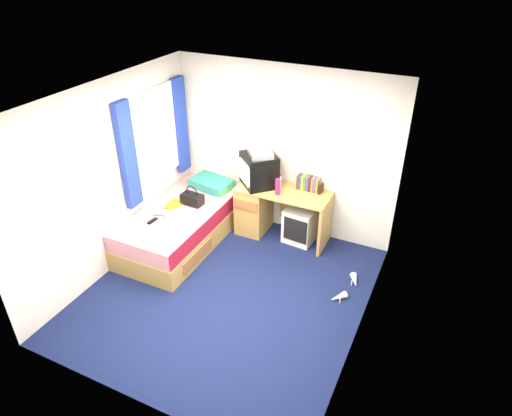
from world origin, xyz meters
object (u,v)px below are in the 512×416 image
at_px(storage_cube, 301,224).
at_px(water_bottle, 162,213).
at_px(magazine, 175,204).
at_px(desk, 265,207).
at_px(towel, 180,218).
at_px(remote_control, 152,221).
at_px(colour_swatch_fan, 163,232).
at_px(crt_tv, 259,170).
at_px(aerosol_can, 279,182).
at_px(bed, 182,225).
at_px(handbag, 192,199).
at_px(picture_frame, 321,189).
at_px(white_heels, 347,289).
at_px(pillow, 211,184).
at_px(pink_water_bottle, 278,187).
at_px(vcr, 259,152).

distance_m(storage_cube, water_bottle, 1.93).
bearing_deg(magazine, desk, 32.68).
bearing_deg(towel, remote_control, -153.77).
distance_m(desk, colour_swatch_fan, 1.57).
xyz_separation_m(crt_tv, aerosol_can, (0.30, 0.02, -0.13)).
distance_m(bed, crt_tv, 1.33).
height_order(handbag, colour_swatch_fan, handbag).
height_order(storage_cube, aerosol_can, aerosol_can).
xyz_separation_m(desk, remote_control, (-1.10, -1.18, 0.14)).
xyz_separation_m(crt_tv, colour_swatch_fan, (-0.71, -1.33, -0.43)).
xyz_separation_m(bed, picture_frame, (1.71, 0.87, 0.55)).
xyz_separation_m(crt_tv, picture_frame, (0.87, 0.14, -0.16)).
relative_size(picture_frame, white_heels, 0.22).
xyz_separation_m(pillow, remote_control, (-0.22, -1.15, -0.06)).
relative_size(pink_water_bottle, handbag, 0.69).
xyz_separation_m(aerosol_can, white_heels, (1.26, -0.81, -0.80)).
bearing_deg(picture_frame, pink_water_bottle, -142.18).
bearing_deg(pillow, white_heels, -18.18).
bearing_deg(white_heels, magazine, 177.77).
relative_size(pillow, aerosol_can, 3.19).
xyz_separation_m(storage_cube, white_heels, (0.92, -0.81, -0.22)).
bearing_deg(pink_water_bottle, pillow, 173.91).
xyz_separation_m(towel, remote_control, (-0.32, -0.16, -0.04)).
relative_size(handbag, magazine, 1.11).
distance_m(pillow, remote_control, 1.17).
bearing_deg(handbag, picture_frame, 26.23).
bearing_deg(pink_water_bottle, storage_cube, 28.31).
bearing_deg(white_heels, aerosol_can, 147.22).
xyz_separation_m(picture_frame, aerosol_can, (-0.56, -0.11, 0.02)).
distance_m(magazine, white_heels, 2.59).
distance_m(pillow, desk, 0.90).
distance_m(water_bottle, colour_swatch_fan, 0.44).
distance_m(desk, pink_water_bottle, 0.53).
bearing_deg(towel, storage_cube, 38.26).
relative_size(bed, colour_swatch_fan, 9.09).
distance_m(vcr, pink_water_bottle, 0.54).
bearing_deg(storage_cube, white_heels, -36.11).
bearing_deg(remote_control, white_heels, 14.81).
relative_size(vcr, towel, 1.32).
distance_m(picture_frame, towel, 1.93).
relative_size(pillow, water_bottle, 3.02).
bearing_deg(colour_swatch_fan, crt_tv, 62.05).
bearing_deg(pink_water_bottle, white_heels, -27.97).
bearing_deg(towel, colour_swatch_fan, -97.91).
xyz_separation_m(bed, towel, (0.18, -0.28, 0.33)).
height_order(handbag, white_heels, handbag).
relative_size(pillow, handbag, 1.94).
distance_m(desk, handbag, 1.05).
relative_size(towel, white_heels, 0.51).
relative_size(crt_tv, towel, 1.98).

